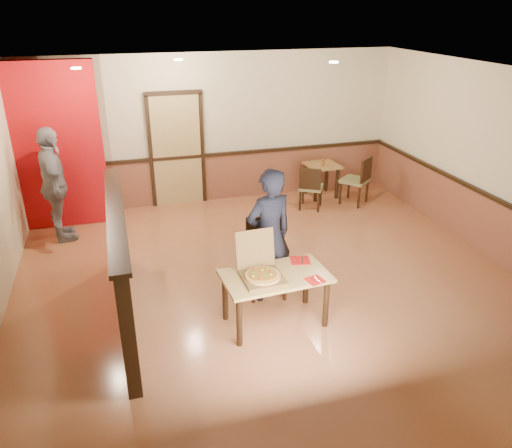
{
  "coord_description": "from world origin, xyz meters",
  "views": [
    {
      "loc": [
        -1.93,
        -5.7,
        3.61
      ],
      "look_at": [
        -0.26,
        0.0,
        0.96
      ],
      "focal_mm": 35.0,
      "sensor_mm": 36.0,
      "label": 1
    }
  ],
  "objects_px": {
    "side_chair_left": "(311,186)",
    "condiment": "(323,162)",
    "passerby": "(55,186)",
    "side_table": "(322,172)",
    "diner_chair": "(266,253)",
    "main_table": "(275,282)",
    "pizza_box": "(261,272)",
    "side_chair_right": "(358,179)",
    "diner": "(269,236)"
  },
  "relations": [
    {
      "from": "side_chair_left",
      "to": "condiment",
      "type": "bearing_deg",
      "value": -102.48
    },
    {
      "from": "passerby",
      "to": "side_table",
      "type": "bearing_deg",
      "value": -92.43
    },
    {
      "from": "diner_chair",
      "to": "side_chair_left",
      "type": "xyz_separation_m",
      "value": [
        1.67,
        2.54,
        -0.1
      ]
    },
    {
      "from": "main_table",
      "to": "pizza_box",
      "type": "height_order",
      "value": "pizza_box"
    },
    {
      "from": "main_table",
      "to": "side_chair_left",
      "type": "xyz_separation_m",
      "value": [
        1.79,
        3.3,
        -0.1
      ]
    },
    {
      "from": "side_chair_right",
      "to": "side_table",
      "type": "xyz_separation_m",
      "value": [
        -0.49,
        0.6,
        -0.02
      ]
    },
    {
      "from": "main_table",
      "to": "side_chair_left",
      "type": "height_order",
      "value": "side_chair_left"
    },
    {
      "from": "diner_chair",
      "to": "side_chair_left",
      "type": "relative_size",
      "value": 1.22
    },
    {
      "from": "main_table",
      "to": "passerby",
      "type": "height_order",
      "value": "passerby"
    },
    {
      "from": "main_table",
      "to": "passerby",
      "type": "relative_size",
      "value": 0.69
    },
    {
      "from": "side_chair_right",
      "to": "pizza_box",
      "type": "relative_size",
      "value": 1.65
    },
    {
      "from": "pizza_box",
      "to": "condiment",
      "type": "bearing_deg",
      "value": 55.49
    },
    {
      "from": "diner_chair",
      "to": "condiment",
      "type": "distance_m",
      "value": 3.7
    },
    {
      "from": "side_chair_left",
      "to": "condiment",
      "type": "distance_m",
      "value": 0.72
    },
    {
      "from": "side_chair_right",
      "to": "pizza_box",
      "type": "bearing_deg",
      "value": 8.73
    },
    {
      "from": "condiment",
      "to": "main_table",
      "type": "bearing_deg",
      "value": -120.59
    },
    {
      "from": "diner_chair",
      "to": "condiment",
      "type": "xyz_separation_m",
      "value": [
        2.12,
        3.03,
        0.18
      ]
    },
    {
      "from": "main_table",
      "to": "diner_chair",
      "type": "relative_size",
      "value": 1.26
    },
    {
      "from": "side_chair_left",
      "to": "pizza_box",
      "type": "bearing_deg",
      "value": 89.27
    },
    {
      "from": "diner",
      "to": "passerby",
      "type": "bearing_deg",
      "value": -57.86
    },
    {
      "from": "diner_chair",
      "to": "side_chair_right",
      "type": "bearing_deg",
      "value": 51.31
    },
    {
      "from": "diner",
      "to": "condiment",
      "type": "height_order",
      "value": "diner"
    },
    {
      "from": "side_table",
      "to": "diner",
      "type": "height_order",
      "value": "diner"
    },
    {
      "from": "side_table",
      "to": "condiment",
      "type": "height_order",
      "value": "condiment"
    },
    {
      "from": "side_chair_right",
      "to": "passerby",
      "type": "bearing_deg",
      "value": -38.88
    },
    {
      "from": "side_table",
      "to": "passerby",
      "type": "xyz_separation_m",
      "value": [
        -4.9,
        -0.67,
        0.44
      ]
    },
    {
      "from": "diner_chair",
      "to": "pizza_box",
      "type": "distance_m",
      "value": 0.84
    },
    {
      "from": "side_chair_left",
      "to": "diner",
      "type": "bearing_deg",
      "value": 88.12
    },
    {
      "from": "main_table",
      "to": "side_table",
      "type": "relative_size",
      "value": 1.95
    },
    {
      "from": "side_table",
      "to": "passerby",
      "type": "height_order",
      "value": "passerby"
    },
    {
      "from": "side_table",
      "to": "condiment",
      "type": "relative_size",
      "value": 4.41
    },
    {
      "from": "side_chair_left",
      "to": "pizza_box",
      "type": "distance_m",
      "value": 3.86
    },
    {
      "from": "side_chair_left",
      "to": "side_chair_right",
      "type": "relative_size",
      "value": 0.89
    },
    {
      "from": "side_table",
      "to": "side_chair_left",
      "type": "bearing_deg",
      "value": -128.54
    },
    {
      "from": "pizza_box",
      "to": "diner",
      "type": "bearing_deg",
      "value": 62.64
    },
    {
      "from": "passerby",
      "to": "pizza_box",
      "type": "distance_m",
      "value": 4.07
    },
    {
      "from": "side_chair_right",
      "to": "pizza_box",
      "type": "xyz_separation_m",
      "value": [
        -2.94,
        -3.31,
        0.22
      ]
    },
    {
      "from": "condiment",
      "to": "diner_chair",
      "type": "bearing_deg",
      "value": -125.01
    },
    {
      "from": "side_table",
      "to": "passerby",
      "type": "relative_size",
      "value": 0.35
    },
    {
      "from": "main_table",
      "to": "diner",
      "type": "xyz_separation_m",
      "value": [
        0.11,
        0.6,
        0.33
      ]
    },
    {
      "from": "passerby",
      "to": "main_table",
      "type": "bearing_deg",
      "value": -151.02
    },
    {
      "from": "side_chair_right",
      "to": "pizza_box",
      "type": "distance_m",
      "value": 4.43
    },
    {
      "from": "side_chair_right",
      "to": "diner",
      "type": "height_order",
      "value": "diner"
    },
    {
      "from": "diner_chair",
      "to": "diner",
      "type": "distance_m",
      "value": 0.36
    },
    {
      "from": "diner",
      "to": "condiment",
      "type": "bearing_deg",
      "value": -137.82
    },
    {
      "from": "side_table",
      "to": "diner",
      "type": "distance_m",
      "value": 3.96
    },
    {
      "from": "diner",
      "to": "pizza_box",
      "type": "height_order",
      "value": "diner"
    },
    {
      "from": "main_table",
      "to": "side_chair_right",
      "type": "distance_m",
      "value": 4.3
    },
    {
      "from": "side_table",
      "to": "main_table",
      "type": "bearing_deg",
      "value": -120.22
    },
    {
      "from": "pizza_box",
      "to": "passerby",
      "type": "bearing_deg",
      "value": 125.12
    }
  ]
}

